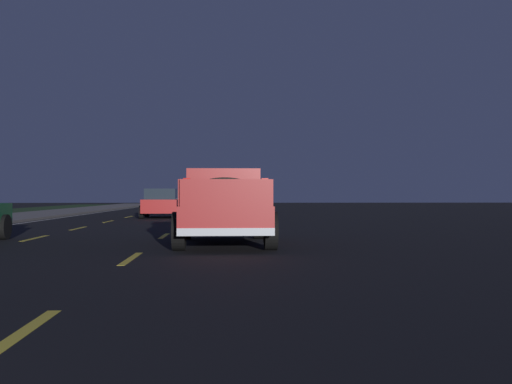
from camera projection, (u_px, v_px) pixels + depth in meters
The scene contains 5 objects.
ground at pixel (147, 222), 28.68m from camera, with size 144.00×144.00×0.00m, color black.
lane_markings at pixel (92, 219), 31.50m from camera, with size 108.00×7.04×0.01m.
pickup_truck at pixel (224, 204), 15.61m from camera, with size 5.45×2.34×1.87m.
sedan_red at pixel (161, 203), 33.61m from camera, with size 4.45×2.10×1.54m.
sedan_white at pixel (173, 201), 42.17m from camera, with size 4.44×2.10×1.54m.
Camera 1 is at (-1.91, -3.50, 1.20)m, focal length 44.34 mm.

